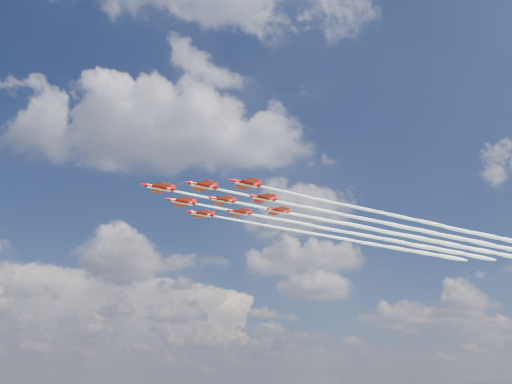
# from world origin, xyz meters

# --- Properties ---
(jet_lead) EXTENTS (124.17, 66.04, 2.66)m
(jet_lead) POSITION_xyz_m (35.83, 16.34, 77.09)
(jet_lead) COLOR red
(jet_row2_port) EXTENTS (124.17, 66.04, 2.66)m
(jet_row2_port) POSITION_xyz_m (48.56, 14.07, 77.09)
(jet_row2_port) COLOR red
(jet_row2_starb) EXTENTS (124.17, 66.04, 2.66)m
(jet_row2_starb) POSITION_xyz_m (41.41, 28.00, 77.09)
(jet_row2_starb) COLOR red
(jet_row3_port) EXTENTS (124.17, 66.04, 2.66)m
(jet_row3_port) POSITION_xyz_m (61.30, 11.81, 77.09)
(jet_row3_port) COLOR red
(jet_row3_centre) EXTENTS (124.17, 66.04, 2.66)m
(jet_row3_centre) POSITION_xyz_m (54.15, 25.74, 77.09)
(jet_row3_centre) COLOR red
(jet_row3_starb) EXTENTS (124.17, 66.04, 2.66)m
(jet_row3_starb) POSITION_xyz_m (46.99, 39.67, 77.09)
(jet_row3_starb) COLOR red
(jet_row4_port) EXTENTS (124.17, 66.04, 2.66)m
(jet_row4_port) POSITION_xyz_m (66.88, 23.48, 77.09)
(jet_row4_port) COLOR red
(jet_row4_starb) EXTENTS (124.17, 66.04, 2.66)m
(jet_row4_starb) POSITION_xyz_m (59.73, 37.41, 77.09)
(jet_row4_starb) COLOR red
(jet_tail) EXTENTS (124.17, 66.04, 2.66)m
(jet_tail) POSITION_xyz_m (72.46, 35.15, 77.09)
(jet_tail) COLOR red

